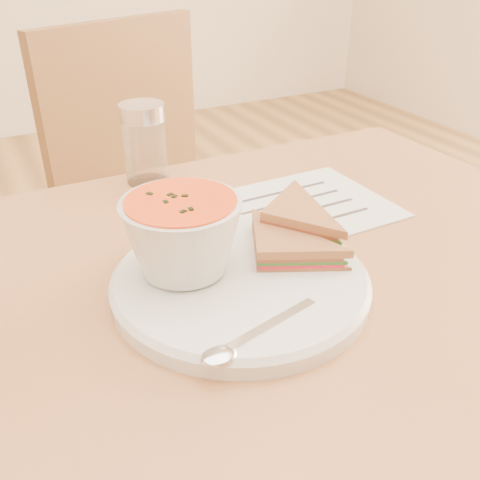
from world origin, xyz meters
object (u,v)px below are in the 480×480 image
dining_table (243,477)px  plate (240,283)px  soup_bowl (183,239)px  condiment_shaker (145,144)px  chair_far (186,242)px

dining_table → plate: plate is taller
dining_table → soup_bowl: 0.44m
dining_table → plate: size_ratio=3.48×
plate → condiment_shaker: condiment_shaker is taller
chair_far → condiment_shaker: chair_far is taller
dining_table → condiment_shaker: (-0.01, 0.31, 0.44)m
dining_table → condiment_shaker: condiment_shaker is taller
dining_table → soup_bowl: bearing=174.8°
soup_bowl → condiment_shaker: 0.30m
chair_far → plate: chair_far is taller
dining_table → condiment_shaker: bearing=92.4°
soup_bowl → plate: bearing=-33.1°
chair_far → plate: (-0.16, -0.58, 0.29)m
plate → soup_bowl: (-0.05, 0.03, 0.05)m
condiment_shaker → chair_far: bearing=58.3°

